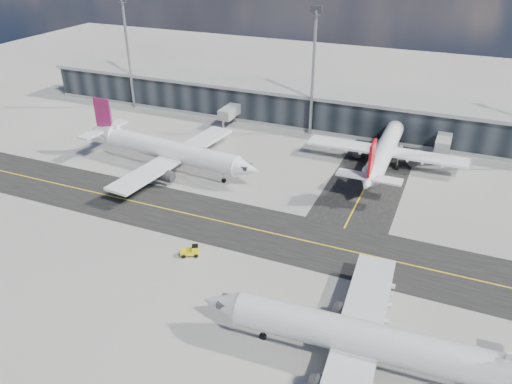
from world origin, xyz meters
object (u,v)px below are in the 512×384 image
airliner_af (169,150)px  airliner_redtail (385,150)px  baggage_tug (192,251)px  airliner_near (372,341)px  service_van (394,150)px

airliner_af → airliner_redtail: airliner_af is taller
airliner_redtail → baggage_tug: bearing=-115.8°
airliner_near → airliner_redtail: bearing=5.6°
airliner_redtail → service_van: bearing=82.1°
airliner_af → service_van: (40.81, 25.58, -3.18)m
airliner_near → baggage_tug: (-28.95, 11.01, -3.06)m
airliner_redtail → airliner_near: 54.57m
baggage_tug → service_van: bearing=128.9°
service_van → airliner_near: bearing=-81.2°
airliner_af → service_van: airliner_af is taller
airliner_near → baggage_tug: 31.12m
airliner_af → airliner_near: 60.02m
baggage_tug → service_van: 54.94m
airliner_af → service_van: size_ratio=6.69×
airliner_near → service_van: size_ratio=6.49×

